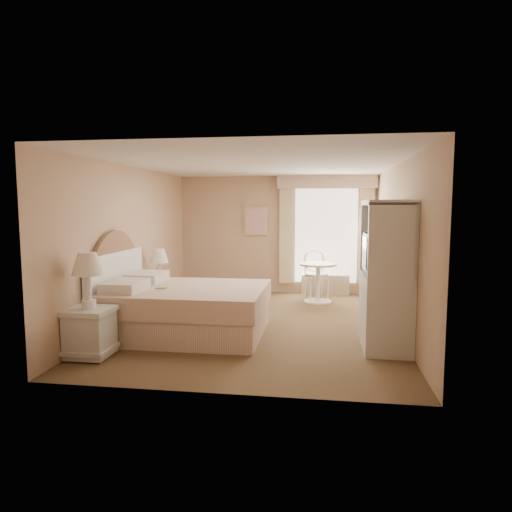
% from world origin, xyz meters
% --- Properties ---
extents(room, '(4.21, 5.51, 2.51)m').
position_xyz_m(room, '(0.00, 0.00, 1.25)').
color(room, brown).
rests_on(room, ground).
extents(window, '(2.05, 0.22, 2.51)m').
position_xyz_m(window, '(1.05, 2.65, 1.34)').
color(window, white).
rests_on(window, room).
extents(framed_art, '(0.52, 0.04, 0.62)m').
position_xyz_m(framed_art, '(-0.45, 2.71, 1.55)').
color(framed_art, tan).
rests_on(framed_art, room).
extents(bed, '(2.33, 1.83, 1.62)m').
position_xyz_m(bed, '(-1.11, -0.70, 0.39)').
color(bed, tan).
rests_on(bed, room).
extents(nightstand_near, '(0.53, 0.53, 1.28)m').
position_xyz_m(nightstand_near, '(-1.84, -1.90, 0.48)').
color(nightstand_near, silver).
rests_on(nightstand_near, room).
extents(nightstand_far, '(0.46, 0.46, 1.10)m').
position_xyz_m(nightstand_far, '(-1.84, 0.54, 0.42)').
color(nightstand_far, silver).
rests_on(nightstand_far, room).
extents(round_table, '(0.72, 0.72, 0.76)m').
position_xyz_m(round_table, '(0.90, 1.82, 0.51)').
color(round_table, white).
rests_on(round_table, room).
extents(cafe_chair, '(0.60, 0.60, 0.98)m').
position_xyz_m(cafe_chair, '(0.85, 2.22, 0.57)').
color(cafe_chair, white).
rests_on(cafe_chair, room).
extents(armoire, '(0.58, 1.16, 1.94)m').
position_xyz_m(armoire, '(1.81, -0.89, 0.80)').
color(armoire, silver).
rests_on(armoire, room).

